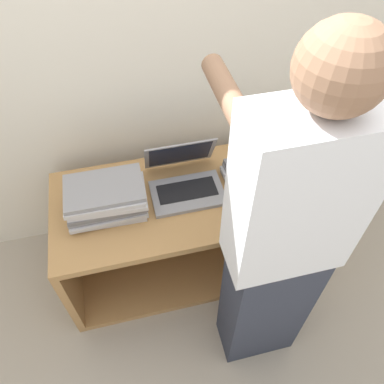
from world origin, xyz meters
The scene contains 7 objects.
ground_plane centered at (0.00, 0.00, 0.00)m, with size 12.00×12.00×0.00m, color #9E9384.
wall_back centered at (0.00, 0.71, 1.20)m, with size 8.00×0.05×2.40m.
cart centered at (0.00, 0.37, 0.29)m, with size 1.31×0.61×0.58m.
laptop_open centered at (0.00, 0.36, 0.63)m, with size 0.35×0.33×0.22m.
laptop_stack_left centered at (-0.38, 0.30, 0.66)m, with size 0.37×0.25×0.16m.
laptop_stack_right centered at (0.38, 0.31, 0.63)m, with size 0.37×0.25×0.09m.
person centered at (0.22, -0.22, 0.83)m, with size 0.40×0.53×1.64m.
Camera 1 is at (-0.26, -0.85, 1.96)m, focal length 35.00 mm.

